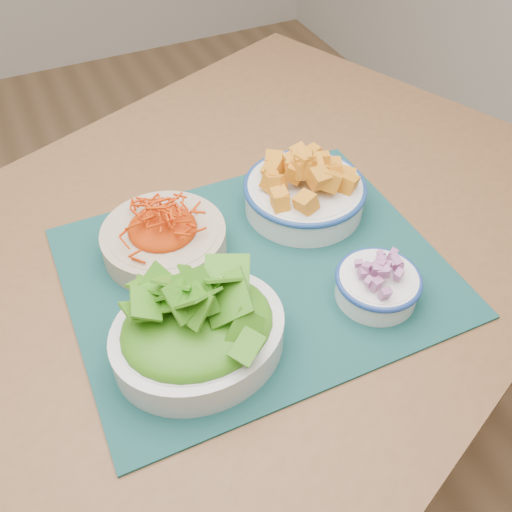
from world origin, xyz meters
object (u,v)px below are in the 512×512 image
(placemat, at_px, (256,271))
(carrot_bowl, at_px, (163,234))
(squash_bowl, at_px, (305,185))
(onion_bowl, at_px, (378,281))
(lettuce_bowl, at_px, (197,326))
(table, at_px, (214,292))

(placemat, xyz_separation_m, carrot_bowl, (-0.11, 0.10, 0.04))
(squash_bowl, bearing_deg, onion_bowl, -90.15)
(carrot_bowl, bearing_deg, squash_bowl, -0.43)
(placemat, distance_m, onion_bowl, 0.18)
(placemat, height_order, lettuce_bowl, lettuce_bowl)
(placemat, relative_size, lettuce_bowl, 2.23)
(lettuce_bowl, height_order, onion_bowl, lettuce_bowl)
(table, height_order, placemat, placemat)
(table, distance_m, onion_bowl, 0.28)
(carrot_bowl, distance_m, squash_bowl, 0.24)
(carrot_bowl, bearing_deg, lettuce_bowl, -95.76)
(squash_bowl, bearing_deg, lettuce_bowl, -143.46)
(table, height_order, lettuce_bowl, lettuce_bowl)
(squash_bowl, distance_m, lettuce_bowl, 0.32)
(lettuce_bowl, distance_m, onion_bowl, 0.26)
(squash_bowl, bearing_deg, carrot_bowl, 179.57)
(onion_bowl, bearing_deg, placemat, 138.24)
(table, bearing_deg, lettuce_bowl, -139.34)
(lettuce_bowl, bearing_deg, carrot_bowl, 79.62)
(table, relative_size, lettuce_bowl, 6.45)
(placemat, xyz_separation_m, onion_bowl, (0.13, -0.12, 0.03))
(carrot_bowl, bearing_deg, table, -30.39)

